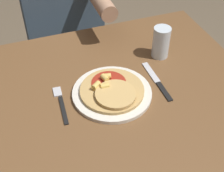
# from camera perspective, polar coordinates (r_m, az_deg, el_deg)

# --- Properties ---
(dining_table) EXTENTS (1.12, 0.91, 0.77)m
(dining_table) POSITION_cam_1_polar(r_m,az_deg,el_deg) (1.15, -1.25, -6.63)
(dining_table) COLOR brown
(dining_table) RESTS_ON ground_plane
(plate) EXTENTS (0.28, 0.28, 0.01)m
(plate) POSITION_cam_1_polar(r_m,az_deg,el_deg) (1.08, 0.00, -1.28)
(plate) COLOR silver
(plate) RESTS_ON dining_table
(pizza) EXTENTS (0.22, 0.22, 0.04)m
(pizza) POSITION_cam_1_polar(r_m,az_deg,el_deg) (1.07, 0.02, -0.78)
(pizza) COLOR tan
(pizza) RESTS_ON plate
(fork) EXTENTS (0.03, 0.18, 0.00)m
(fork) POSITION_cam_1_polar(r_m,az_deg,el_deg) (1.07, -9.38, -2.85)
(fork) COLOR black
(fork) RESTS_ON dining_table
(knife) EXTENTS (0.02, 0.22, 0.00)m
(knife) POSITION_cam_1_polar(r_m,az_deg,el_deg) (1.15, 8.28, 0.83)
(knife) COLOR black
(knife) RESTS_ON dining_table
(drinking_glass) EXTENTS (0.07, 0.07, 0.13)m
(drinking_glass) POSITION_cam_1_polar(r_m,az_deg,el_deg) (1.24, 8.95, 7.90)
(drinking_glass) COLOR silver
(drinking_glass) RESTS_ON dining_table
(person_diner) EXTENTS (0.38, 0.52, 1.23)m
(person_diner) POSITION_cam_1_polar(r_m,az_deg,el_deg) (1.65, -8.92, 12.45)
(person_diner) COLOR #2D2D38
(person_diner) RESTS_ON ground_plane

